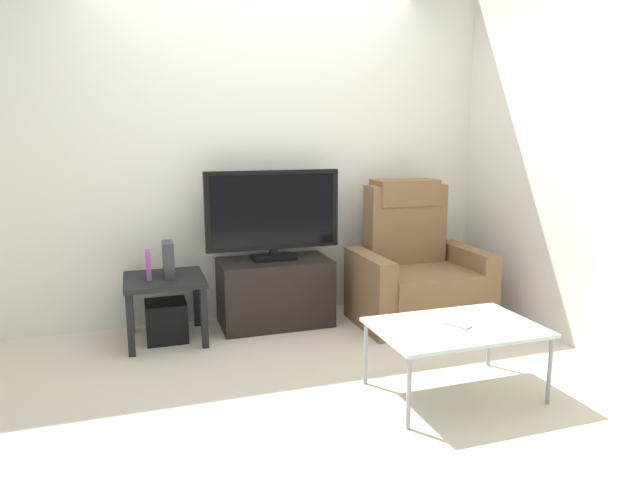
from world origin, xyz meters
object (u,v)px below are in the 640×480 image
at_px(tv_stand, 275,292).
at_px(game_console, 168,259).
at_px(coffee_table, 456,330).
at_px(side_table, 165,287).
at_px(recliner_armchair, 416,273).
at_px(television, 273,213).
at_px(subwoofer_box, 166,321).
at_px(book_upright, 148,265).
at_px(cell_phone, 457,325).

height_order(tv_stand, game_console, game_console).
bearing_deg(coffee_table, side_table, 136.88).
height_order(recliner_armchair, game_console, recliner_armchair).
xyz_separation_m(tv_stand, side_table, (-0.81, -0.09, 0.13)).
bearing_deg(game_console, coffee_table, -44.02).
height_order(television, subwoofer_box, television).
distance_m(tv_stand, book_upright, 0.97).
relative_size(subwoofer_box, cell_phone, 1.86).
height_order(television, recliner_armchair, television).
height_order(subwoofer_box, game_console, game_console).
relative_size(recliner_armchair, book_upright, 5.44).
bearing_deg(recliner_armchair, subwoofer_box, 170.88).
xyz_separation_m(television, game_console, (-0.78, -0.10, -0.28)).
bearing_deg(recliner_armchair, coffee_table, -112.84).
distance_m(tv_stand, cell_phone, 1.62).
bearing_deg(book_upright, subwoofer_box, 11.31).
distance_m(tv_stand, side_table, 0.83).
distance_m(television, game_console, 0.83).
xyz_separation_m(recliner_armchair, coffee_table, (-0.41, -1.23, 0.00)).
xyz_separation_m(television, book_upright, (-0.91, -0.13, -0.30)).
xyz_separation_m(subwoofer_box, book_upright, (-0.10, -0.02, 0.42)).
bearing_deg(cell_phone, television, 83.48).
height_order(television, cell_phone, television).
relative_size(recliner_armchair, subwoofer_box, 3.86).
bearing_deg(recliner_armchair, television, 161.75).
bearing_deg(coffee_table, cell_phone, -9.68).
bearing_deg(television, cell_phone, -65.90).
xyz_separation_m(television, cell_phone, (0.67, -1.49, -0.45)).
height_order(recliner_armchair, subwoofer_box, recliner_armchair).
xyz_separation_m(tv_stand, book_upright, (-0.91, -0.11, 0.30)).
distance_m(tv_stand, recliner_armchair, 1.10).
relative_size(television, coffee_table, 1.12).
bearing_deg(game_console, subwoofer_box, -164.05).
bearing_deg(tv_stand, television, 90.00).
height_order(tv_stand, cell_phone, tv_stand).
height_order(subwoofer_box, cell_phone, cell_phone).
bearing_deg(book_upright, recliner_armchair, -3.71).
relative_size(recliner_armchair, game_console, 4.39).
bearing_deg(subwoofer_box, book_upright, -168.69).
relative_size(television, subwoofer_box, 3.62).
distance_m(tv_stand, subwoofer_box, 0.82).
bearing_deg(side_table, cell_phone, -43.02).
distance_m(tv_stand, game_console, 0.85).
xyz_separation_m(tv_stand, cell_phone, (0.67, -1.47, 0.15)).
height_order(side_table, subwoofer_box, side_table).
relative_size(subwoofer_box, book_upright, 1.41).
bearing_deg(coffee_table, tv_stand, 114.17).
bearing_deg(game_console, side_table, -164.05).
relative_size(television, cell_phone, 6.74).
relative_size(television, book_upright, 5.09).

